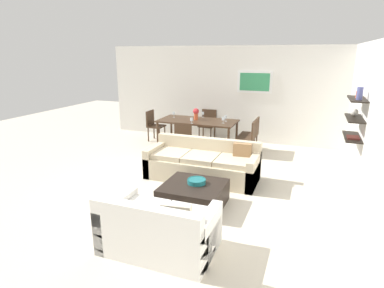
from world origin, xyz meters
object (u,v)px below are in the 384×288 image
Objects in this scene: loveseat_white at (159,230)px; dining_chair_foot at (185,137)px; dining_chair_head at (208,123)px; centerpiece_vase at (196,113)px; wine_glass_left_far at (174,113)px; coffee_table at (194,195)px; decorative_bowl at (197,181)px; sofa_beige at (203,165)px; wine_glass_right_far at (226,117)px; dining_chair_left_far at (154,123)px; wine_glass_head at (203,114)px; wine_glass_foot at (192,120)px; dining_chair_right_far at (252,132)px; wine_glass_right_near at (223,119)px; dining_chair_right_near at (249,136)px; dining_table at (197,122)px.

dining_chair_foot is (-1.17, 3.77, 0.21)m from loveseat_white.
centerpiece_vase is (-0.07, -0.85, 0.43)m from dining_chair_head.
wine_glass_left_far is (-0.75, -0.79, 0.36)m from dining_chair_head.
coffee_table is 0.24m from decorative_bowl.
dining_chair_foot is at bearing 126.49° from sofa_beige.
dining_chair_left_far is at bearing 177.34° from wine_glass_right_far.
dining_chair_head is 5.73× the size of wine_glass_head.
wine_glass_right_far is at bearing 93.50° from sofa_beige.
centerpiece_vase is (-0.07, 0.50, 0.08)m from wine_glass_foot.
decorative_bowl is 3.92m from wine_glass_head.
centerpiece_vase is at bearing -173.60° from dining_chair_right_far.
wine_glass_right_near is (0.75, -1.04, 0.36)m from dining_chair_head.
sofa_beige is 2.55× the size of dining_chair_right_near.
loveseat_white is at bearing -89.88° from decorative_bowl.
dining_table is 0.78m from wine_glass_right_far.
centerpiece_vase reaches higher than sofa_beige.
wine_glass_right_near is at bearing -54.14° from dining_chair_head.
wine_glass_foot is at bearing -82.53° from centerpiece_vase.
wine_glass_left_far reaches higher than wine_glass_foot.
wine_glass_head reaches higher than dining_chair_foot.
dining_chair_right_far is 5.45× the size of wine_glass_left_far.
coffee_table is at bearing -94.92° from dining_chair_right_far.
dining_table is at bearing 90.00° from wine_glass_foot.
loveseat_white is 4.60× the size of centerpiece_vase.
dining_chair_right_far is 0.79m from wine_glass_right_far.
wine_glass_head is at bearing 80.37° from centerpiece_vase.
dining_chair_right_far reaches higher than dining_table.
sofa_beige is 2.59m from loveseat_white.
dining_chair_right_far is (0.27, 4.91, 0.21)m from loveseat_white.
dining_chair_foot is 5.43× the size of wine_glass_right_near.
dining_chair_right_near reaches higher than decorative_bowl.
dining_table is 0.78m from wine_glass_left_far.
coffee_table is at bearing -64.71° from dining_chair_foot.
dining_chair_foot is 1.06m from centerpiece_vase.
coffee_table is 6.90× the size of wine_glass_foot.
dining_chair_right_near is at bearing 84.78° from decorative_bowl.
wine_glass_head is (-1.45, 0.67, 0.35)m from dining_chair_right_near.
decorative_bowl is 0.15× the size of dining_table.
coffee_table is 1.14× the size of dining_chair_left_far.
coffee_table is at bearing -74.92° from dining_chair_head.
centerpiece_vase is at bearing 167.40° from wine_glass_right_near.
sofa_beige is 2.83m from wine_glass_left_far.
dining_chair_left_far is 1.84m from dining_chair_foot.
dining_chair_head is at bearing 46.39° from wine_glass_left_far.
coffee_table is at bearing -73.16° from wine_glass_head.
dining_chair_right_near and dining_chair_foot have the same top height.
dining_chair_head reaches higher than loveseat_white.
dining_chair_right_near is 5.52× the size of wine_glass_right_far.
centerpiece_vase is at bearing 104.67° from loveseat_white.
dining_chair_head reaches higher than sofa_beige.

